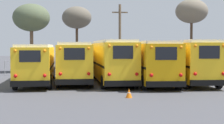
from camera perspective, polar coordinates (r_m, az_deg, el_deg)
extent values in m
plane|color=#424247|center=(26.83, -0.06, -3.47)|extent=(160.00, 160.00, 0.00)
cube|color=yellow|center=(27.06, -12.37, -0.15)|extent=(2.85, 10.80, 2.42)
cube|color=white|center=(27.03, -12.40, 2.62)|extent=(2.64, 10.37, 0.20)
cube|color=black|center=(21.78, -13.45, -3.52)|extent=(2.41, 0.31, 0.36)
cube|color=black|center=(21.69, -13.49, 0.94)|extent=(1.30, 0.09, 0.73)
sphere|color=red|center=(21.83, -15.77, -2.25)|extent=(0.22, 0.22, 0.22)
sphere|color=orange|center=(21.76, -15.82, 1.77)|extent=(0.18, 0.18, 0.18)
sphere|color=red|center=(21.66, -11.13, -2.24)|extent=(0.22, 0.22, 0.22)
sphere|color=orange|center=(21.58, -11.17, 1.82)|extent=(0.18, 0.18, 0.18)
cube|color=black|center=(27.19, -14.87, -0.54)|extent=(0.51, 10.48, 0.14)
cube|color=black|center=(27.00, -9.85, -0.52)|extent=(0.51, 10.48, 0.14)
cylinder|color=black|center=(31.25, -13.78, -1.74)|extent=(0.33, 1.03, 1.02)
cylinder|color=black|center=(31.10, -9.75, -1.73)|extent=(0.33, 1.03, 1.02)
cylinder|color=black|center=(23.24, -15.83, -3.23)|extent=(0.33, 1.03, 1.02)
cylinder|color=black|center=(23.04, -10.40, -3.23)|extent=(0.33, 1.03, 1.02)
cube|color=yellow|center=(27.09, -6.24, 0.07)|extent=(2.59, 9.81, 2.56)
cube|color=white|center=(27.06, -6.26, 3.00)|extent=(2.39, 9.42, 0.20)
cube|color=black|center=(22.25, -6.24, -3.31)|extent=(2.48, 0.24, 0.36)
cube|color=black|center=(22.17, -6.26, 1.35)|extent=(1.34, 0.05, 0.77)
sphere|color=red|center=(22.21, -8.60, -1.98)|extent=(0.22, 0.22, 0.22)
sphere|color=orange|center=(22.15, -8.63, 2.26)|extent=(0.18, 0.18, 0.18)
sphere|color=red|center=(22.21, -3.89, -1.95)|extent=(0.22, 0.22, 0.22)
sphere|color=orange|center=(22.14, -3.91, 2.28)|extent=(0.18, 0.18, 0.18)
cube|color=black|center=(27.13, -8.83, -0.34)|extent=(0.18, 9.58, 0.14)
cube|color=black|center=(27.13, -3.65, -0.32)|extent=(0.18, 9.58, 0.14)
cylinder|color=black|center=(30.76, -8.34, -1.74)|extent=(0.30, 1.05, 1.05)
cylinder|color=black|center=(30.76, -4.11, -1.72)|extent=(0.30, 1.05, 1.05)
cylinder|color=black|center=(23.62, -9.00, -3.04)|extent=(0.30, 1.05, 1.05)
cylinder|color=black|center=(23.61, -3.48, -3.02)|extent=(0.30, 1.05, 1.05)
cube|color=yellow|center=(26.60, -0.04, 0.17)|extent=(2.83, 10.27, 2.77)
cube|color=white|center=(26.58, -0.04, 3.37)|extent=(2.62, 9.86, 0.20)
cube|color=black|center=(21.63, 1.86, -3.58)|extent=(2.39, 0.32, 0.36)
cube|color=black|center=(21.54, 1.85, 1.63)|extent=(1.29, 0.09, 0.83)
sphere|color=red|center=(21.44, -0.45, -2.08)|extent=(0.22, 0.22, 0.22)
sphere|color=orange|center=(21.37, -0.45, 2.70)|extent=(0.18, 0.18, 0.18)
sphere|color=red|center=(21.74, 4.14, -2.02)|extent=(0.22, 0.22, 0.22)
sphere|color=orange|center=(21.67, 4.16, 2.69)|extent=(0.18, 0.18, 0.18)
cube|color=black|center=(26.47, -2.57, -0.29)|extent=(0.51, 9.96, 0.14)
cube|color=black|center=(26.80, 2.46, -0.26)|extent=(0.51, 9.96, 0.14)
cylinder|color=black|center=(30.30, -3.08, -1.90)|extent=(0.32, 0.94, 0.93)
cylinder|color=black|center=(30.57, 0.99, -1.85)|extent=(0.32, 0.94, 0.93)
cylinder|color=black|center=(22.80, -1.42, -3.37)|extent=(0.32, 0.94, 0.93)
cylinder|color=black|center=(23.15, 3.94, -3.28)|extent=(0.32, 0.94, 0.93)
cube|color=#E5A00C|center=(25.96, 6.53, 0.02)|extent=(2.61, 9.68, 2.66)
cube|color=white|center=(25.94, 6.55, 3.18)|extent=(2.41, 9.29, 0.20)
cube|color=black|center=(21.31, 8.98, -3.65)|extent=(2.50, 0.24, 0.36)
cube|color=black|center=(21.21, 9.00, 1.41)|extent=(1.35, 0.05, 0.80)
sphere|color=red|center=(21.05, 6.56, -2.20)|extent=(0.22, 0.22, 0.22)
sphere|color=orange|center=(20.98, 6.58, 2.45)|extent=(0.18, 0.18, 0.18)
sphere|color=red|center=(21.47, 11.38, -2.14)|extent=(0.22, 0.22, 0.22)
sphere|color=orange|center=(21.40, 11.42, 2.42)|extent=(0.18, 0.18, 0.18)
cube|color=black|center=(25.77, 3.83, -0.43)|extent=(0.18, 9.45, 0.14)
cube|color=black|center=(26.23, 9.18, -0.40)|extent=(0.18, 9.45, 0.14)
cylinder|color=black|center=(29.33, 3.03, -1.99)|extent=(0.30, 0.99, 0.99)
cylinder|color=black|center=(29.70, 7.41, -1.95)|extent=(0.30, 0.99, 0.99)
cylinder|color=black|center=(22.39, 5.33, -3.41)|extent=(0.30, 0.99, 0.99)
cylinder|color=black|center=(22.88, 11.00, -3.32)|extent=(0.30, 0.99, 0.99)
cube|color=yellow|center=(26.87, 12.49, 0.16)|extent=(2.63, 9.37, 2.73)
cube|color=white|center=(26.85, 12.52, 3.29)|extent=(2.43, 8.99, 0.20)
cube|color=black|center=(22.49, 15.85, -3.35)|extent=(2.47, 0.26, 0.36)
cube|color=black|center=(22.40, 15.89, 1.58)|extent=(1.33, 0.06, 0.82)
sphere|color=red|center=(22.14, 13.66, -1.94)|extent=(0.22, 0.22, 0.22)
sphere|color=orange|center=(22.08, 13.71, 2.61)|extent=(0.18, 0.18, 0.18)
sphere|color=red|center=(22.76, 18.03, -1.87)|extent=(0.22, 0.22, 0.22)
sphere|color=orange|center=(22.69, 18.09, 2.56)|extent=(0.18, 0.18, 0.18)
cube|color=black|center=(26.56, 9.95, -0.28)|extent=(0.23, 9.13, 0.14)
cube|color=black|center=(27.25, 14.95, -0.26)|extent=(0.23, 9.13, 0.14)
cylinder|color=black|center=(29.90, 8.56, -1.89)|extent=(0.30, 1.03, 1.02)
cylinder|color=black|center=(30.47, 12.72, -1.84)|extent=(0.30, 1.03, 1.02)
cylinder|color=black|center=(23.42, 12.13, -3.15)|extent=(0.30, 1.03, 1.02)
cylinder|color=black|center=(24.14, 17.30, -3.04)|extent=(0.30, 1.03, 1.02)
cylinder|color=brown|center=(40.04, 1.32, 4.06)|extent=(0.30, 0.30, 7.73)
cube|color=brown|center=(40.23, 1.32, 8.25)|extent=(1.80, 0.14, 0.14)
cylinder|color=#473323|center=(40.51, 13.04, 2.66)|extent=(0.29, 0.29, 5.87)
ellipsoid|color=#6B6051|center=(40.72, 13.09, 8.23)|extent=(3.69, 3.69, 2.76)
cylinder|color=brown|center=(38.82, -13.20, 1.95)|extent=(0.38, 0.38, 4.90)
ellipsoid|color=#4C563D|center=(38.95, -13.26, 7.20)|extent=(4.05, 4.05, 3.04)
cylinder|color=#473323|center=(46.42, -5.86, 2.55)|extent=(0.34, 0.34, 5.64)
ellipsoid|color=#5B5447|center=(46.58, -5.88, 7.36)|extent=(3.96, 3.96, 2.97)
cylinder|color=#939399|center=(34.96, -17.39, -1.03)|extent=(0.06, 0.06, 1.40)
cylinder|color=#939399|center=(34.53, -13.43, -1.02)|extent=(0.06, 0.06, 1.40)
cylinder|color=#939399|center=(34.27, -9.38, -1.01)|extent=(0.06, 0.06, 1.40)
cylinder|color=#939399|center=(34.18, -5.29, -1.00)|extent=(0.06, 0.06, 1.40)
cylinder|color=#939399|center=(34.26, -1.20, -0.98)|extent=(0.06, 0.06, 1.40)
cylinder|color=#939399|center=(34.52, 2.84, -0.96)|extent=(0.06, 0.06, 1.40)
cylinder|color=#939399|center=(34.95, 6.81, -0.93)|extent=(0.06, 0.06, 1.40)
cylinder|color=#939399|center=(35.54, 10.67, -0.90)|extent=(0.06, 0.06, 1.40)
cylinder|color=#939399|center=(36.29, 14.38, -0.86)|extent=(0.06, 0.06, 1.40)
cylinder|color=#939399|center=(34.23, -1.20, 0.19)|extent=(19.54, 0.04, 0.04)
cone|color=orange|center=(19.01, 2.84, -5.21)|extent=(0.36, 0.36, 0.50)
cylinder|color=white|center=(19.00, 2.84, -5.13)|extent=(0.17, 0.17, 0.05)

